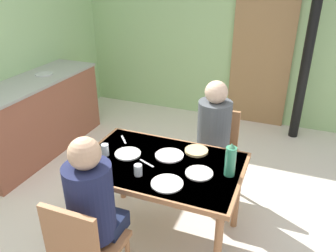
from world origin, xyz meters
The scene contains 20 objects.
ground_plane centered at (0.00, 0.00, 0.00)m, with size 7.11×7.11×0.00m, color silver.
wall_back centered at (0.00, 2.73, 1.35)m, with size 4.21×0.10×2.70m, color #9EC783.
door_wooden centered at (0.67, 2.65, 1.00)m, with size 0.80×0.05×2.00m, color #987146.
stove_pipe_column centered at (1.24, 2.38, 1.35)m, with size 0.12×0.12×2.70m, color black.
kitchen_counter centered at (-1.68, 0.82, 0.45)m, with size 0.61×1.84×0.91m.
dining_table centered at (0.29, 0.03, 0.65)m, with size 1.25×0.82×0.73m.
chair_near_diner centered at (0.08, -0.73, 0.50)m, with size 0.40×0.40×0.87m.
chair_far_diner centered at (0.54, 0.79, 0.50)m, with size 0.40×0.40×0.87m.
person_near_diner centered at (0.08, -0.59, 0.78)m, with size 0.30×0.37×0.77m.
person_far_diner centered at (0.54, 0.66, 0.78)m, with size 0.30×0.37×0.77m.
water_bottle_green_near centered at (0.81, 0.07, 0.85)m, with size 0.08×0.08×0.26m.
dinner_plate_near_left centered at (-0.01, 0.06, 0.73)m, with size 0.21×0.21×0.01m, color white.
dinner_plate_near_right centered at (0.61, 0.00, 0.73)m, with size 0.20×0.20×0.01m, color white.
dinner_plate_far_center centered at (0.31, 0.15, 0.73)m, with size 0.23×0.23×0.01m, color white.
dinner_plate_far_side centered at (0.44, -0.21, 0.73)m, with size 0.23×0.23×0.01m, color white.
drinking_glass_by_near_diner centered at (0.20, -0.18, 0.77)m, with size 0.06×0.06×0.09m, color silver.
drinking_glass_by_far_diner centered at (-0.17, -0.02, 0.77)m, with size 0.06×0.06×0.10m, color silver.
bread_plate_sliced centered at (0.50, 0.30, 0.74)m, with size 0.19×0.19×0.02m, color #DBB77A.
cutlery_knife_near centered at (-0.16, 0.26, 0.73)m, with size 0.15×0.02×0.00m, color silver.
cutlery_fork_near centered at (0.19, -0.01, 0.73)m, with size 0.15×0.02×0.00m, color silver.
Camera 1 is at (1.15, -2.00, 2.12)m, focal length 36.02 mm.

